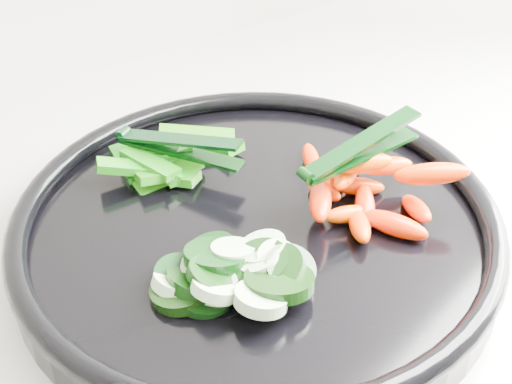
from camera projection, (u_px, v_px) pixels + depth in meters
veggie_tray at (256, 228)px, 0.55m from camera, size 0.47×0.47×0.04m
cucumber_pile at (224, 276)px, 0.49m from camera, size 0.12×0.12×0.04m
carrot_pile at (362, 185)px, 0.56m from camera, size 0.13×0.15×0.05m
pepper_pile at (167, 161)px, 0.60m from camera, size 0.13×0.09×0.04m
tong_carrot at (358, 150)px, 0.54m from camera, size 0.11×0.02×0.02m
tong_pepper at (176, 145)px, 0.59m from camera, size 0.07×0.10×0.02m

